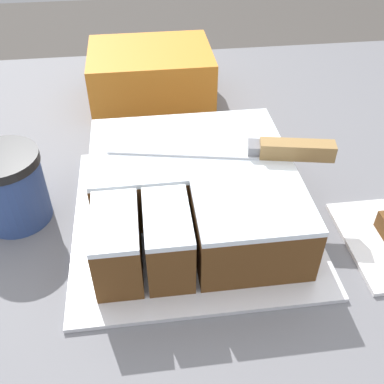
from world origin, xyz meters
The scene contains 6 objects.
countertop centered at (0.00, 0.00, 0.45)m, with size 1.40×1.10×0.91m.
cake_board centered at (-0.07, -0.02, 0.91)m, with size 0.32×0.32×0.01m.
cake centered at (-0.07, -0.02, 0.96)m, with size 0.26×0.27×0.08m.
knife centered at (0.03, -0.01, 1.01)m, with size 0.29×0.08×0.02m.
coffee_cup centered at (-0.31, 0.01, 0.96)m, with size 0.09×0.09×0.10m.
storage_box centered at (-0.11, 0.32, 0.96)m, with size 0.22×0.17×0.10m.
Camera 1 is at (-0.13, -0.47, 1.34)m, focal length 42.00 mm.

